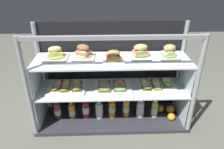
% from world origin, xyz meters
% --- Properties ---
extents(ground_plane, '(6.00, 6.00, 0.02)m').
position_xyz_m(ground_plane, '(0.00, 0.00, -0.01)').
color(ground_plane, '#56584C').
rests_on(ground_plane, ground).
extents(case_base_deck, '(1.41, 0.44, 0.04)m').
position_xyz_m(case_base_deck, '(0.00, 0.00, 0.02)').
color(case_base_deck, '#2E2E37').
rests_on(case_base_deck, ground).
extents(case_frame, '(1.41, 0.44, 0.93)m').
position_xyz_m(case_frame, '(0.00, 0.11, 0.51)').
color(case_frame, gray).
rests_on(case_frame, ground).
extents(riser_lower_tier, '(1.33, 0.36, 0.31)m').
position_xyz_m(riser_lower_tier, '(0.00, 0.00, 0.19)').
color(riser_lower_tier, silver).
rests_on(riser_lower_tier, case_base_deck).
extents(shelf_lower_glass, '(1.35, 0.38, 0.01)m').
position_xyz_m(shelf_lower_glass, '(0.00, 0.00, 0.36)').
color(shelf_lower_glass, silver).
rests_on(shelf_lower_glass, riser_lower_tier).
extents(riser_upper_tier, '(1.33, 0.36, 0.27)m').
position_xyz_m(riser_upper_tier, '(0.00, 0.00, 0.50)').
color(riser_upper_tier, silver).
rests_on(riser_upper_tier, shelf_lower_glass).
extents(shelf_upper_glass, '(1.35, 0.38, 0.01)m').
position_xyz_m(shelf_upper_glass, '(0.00, 0.00, 0.64)').
color(shelf_upper_glass, silver).
rests_on(shelf_upper_glass, riser_upper_tier).
extents(plated_roll_sandwich_far_right, '(0.20, 0.20, 0.11)m').
position_xyz_m(plated_roll_sandwich_far_right, '(-0.49, 0.04, 0.69)').
color(plated_roll_sandwich_far_right, white).
rests_on(plated_roll_sandwich_far_right, shelf_upper_glass).
extents(plated_roll_sandwich_near_left_corner, '(0.19, 0.19, 0.12)m').
position_xyz_m(plated_roll_sandwich_near_left_corner, '(-0.25, 0.05, 0.69)').
color(plated_roll_sandwich_near_left_corner, white).
rests_on(plated_roll_sandwich_near_left_corner, shelf_upper_glass).
extents(plated_roll_sandwich_mid_left, '(0.17, 0.17, 0.11)m').
position_xyz_m(plated_roll_sandwich_mid_left, '(0.01, -0.05, 0.69)').
color(plated_roll_sandwich_mid_left, white).
rests_on(plated_roll_sandwich_mid_left, shelf_upper_glass).
extents(plated_roll_sandwich_near_right_corner, '(0.17, 0.17, 0.12)m').
position_xyz_m(plated_roll_sandwich_near_right_corner, '(0.25, 0.03, 0.70)').
color(plated_roll_sandwich_near_right_corner, white).
rests_on(plated_roll_sandwich_near_right_corner, shelf_upper_glass).
extents(plated_roll_sandwich_center, '(0.17, 0.17, 0.12)m').
position_xyz_m(plated_roll_sandwich_center, '(0.49, 0.02, 0.69)').
color(plated_roll_sandwich_center, white).
rests_on(plated_roll_sandwich_center, shelf_upper_glass).
extents(open_sandwich_tray_left_of_center, '(0.34, 0.27, 0.06)m').
position_xyz_m(open_sandwich_tray_left_of_center, '(-0.42, 0.01, 0.38)').
color(open_sandwich_tray_left_of_center, white).
rests_on(open_sandwich_tray_left_of_center, shelf_lower_glass).
extents(open_sandwich_tray_right_of_center, '(0.34, 0.27, 0.06)m').
position_xyz_m(open_sandwich_tray_right_of_center, '(0.00, -0.01, 0.38)').
color(open_sandwich_tray_right_of_center, white).
rests_on(open_sandwich_tray_right_of_center, shelf_lower_glass).
extents(open_sandwich_tray_far_right, '(0.34, 0.27, 0.06)m').
position_xyz_m(open_sandwich_tray_far_right, '(0.41, 0.02, 0.38)').
color(open_sandwich_tray_far_right, white).
rests_on(open_sandwich_tray_far_right, shelf_lower_glass).
extents(juice_bottle_front_left_end, '(0.07, 0.07, 0.22)m').
position_xyz_m(juice_bottle_front_left_end, '(-0.53, 0.01, 0.12)').
color(juice_bottle_front_left_end, '#932B43').
rests_on(juice_bottle_front_left_end, case_base_deck).
extents(juice_bottle_back_left, '(0.06, 0.06, 0.20)m').
position_xyz_m(juice_bottle_back_left, '(-0.39, 0.01, 0.11)').
color(juice_bottle_back_left, gold).
rests_on(juice_bottle_back_left, case_base_deck).
extents(juice_bottle_front_fourth, '(0.07, 0.07, 0.23)m').
position_xyz_m(juice_bottle_front_fourth, '(-0.25, -0.00, 0.13)').
color(juice_bottle_front_fourth, maroon).
rests_on(juice_bottle_front_fourth, case_base_deck).
extents(juice_bottle_back_right, '(0.07, 0.07, 0.21)m').
position_xyz_m(juice_bottle_back_right, '(-0.13, 0.00, 0.12)').
color(juice_bottle_back_right, white).
rests_on(juice_bottle_back_right, case_base_deck).
extents(juice_bottle_front_right_end, '(0.06, 0.06, 0.23)m').
position_xyz_m(juice_bottle_front_right_end, '(0.00, 0.00, 0.13)').
color(juice_bottle_front_right_end, orange).
rests_on(juice_bottle_front_right_end, case_base_deck).
extents(juice_bottle_back_center, '(0.06, 0.06, 0.22)m').
position_xyz_m(juice_bottle_back_center, '(0.14, 0.02, 0.13)').
color(juice_bottle_back_center, gold).
rests_on(juice_bottle_back_center, case_base_deck).
extents(juice_bottle_front_second, '(0.07, 0.07, 0.22)m').
position_xyz_m(juice_bottle_front_second, '(0.28, 0.00, 0.12)').
color(juice_bottle_front_second, white).
rests_on(juice_bottle_front_second, case_base_deck).
extents(juice_bottle_tucked_behind, '(0.06, 0.06, 0.21)m').
position_xyz_m(juice_bottle_tucked_behind, '(0.42, -0.01, 0.12)').
color(juice_bottle_tucked_behind, '#BFC84D').
rests_on(juice_bottle_tucked_behind, case_base_deck).
extents(orange_fruit_beside_bottles, '(0.08, 0.08, 0.08)m').
position_xyz_m(orange_fruit_beside_bottles, '(0.59, 0.04, 0.08)').
color(orange_fruit_beside_bottles, orange).
rests_on(orange_fruit_beside_bottles, case_base_deck).
extents(orange_fruit_near_left_post, '(0.07, 0.07, 0.07)m').
position_xyz_m(orange_fruit_near_left_post, '(0.57, -0.07, 0.07)').
color(orange_fruit_near_left_post, orange).
rests_on(orange_fruit_near_left_post, case_base_deck).
extents(orange_fruit_rolled_forward, '(0.07, 0.07, 0.07)m').
position_xyz_m(orange_fruit_rolled_forward, '(0.49, 0.06, 0.07)').
color(orange_fruit_rolled_forward, orange).
rests_on(orange_fruit_rolled_forward, case_base_deck).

